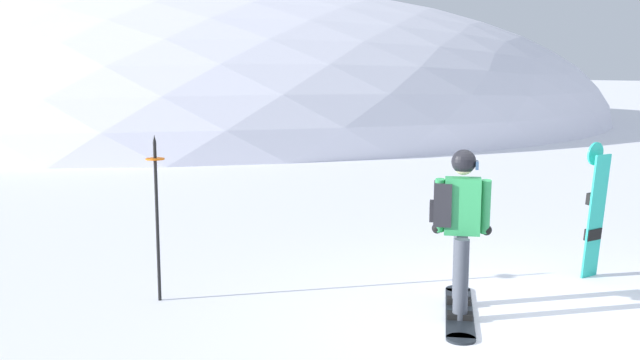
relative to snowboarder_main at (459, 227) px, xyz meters
The scene contains 6 objects.
ground_plane 1.28m from the snowboarder_main, 58.19° to the right, with size 300.00×300.00×0.00m, color white.
ridge_peak_main 30.90m from the snowboarder_main, 68.77° to the left, with size 40.80×36.72×13.02m.
ridge_peak_far 51.70m from the snowboarder_main, 55.31° to the left, with size 22.89×20.60×10.72m.
snowboarder_main is the anchor object (origin of this frame).
spare_snowboard 2.30m from the snowboarder_main, ahead, with size 0.28×0.15×1.66m.
piste_marker_near 3.21m from the snowboarder_main, 138.62° to the left, with size 0.20×0.20×1.83m.
Camera 1 is at (-5.69, -4.47, 2.51)m, focal length 40.65 mm.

